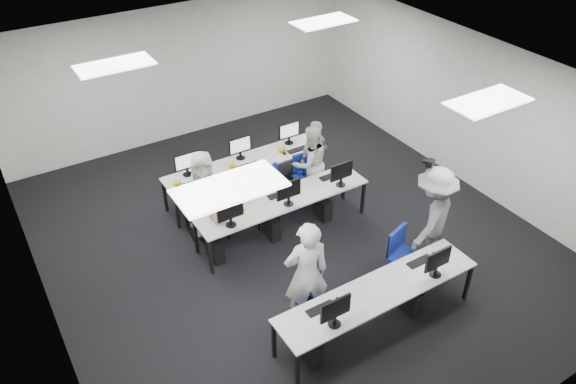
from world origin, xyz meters
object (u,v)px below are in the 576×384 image
chair_0 (310,311)px  chair_4 (307,186)px  chair_3 (261,206)px  student_2 (204,194)px  chair_1 (404,267)px  photographer (432,217)px  chair_5 (200,220)px  chair_6 (260,193)px  desk_mid (283,201)px  student_0 (306,274)px  student_1 (310,163)px  student_3 (314,156)px  desk_front (379,293)px  chair_7 (307,177)px  chair_2 (210,222)px

chair_0 → chair_4: size_ratio=0.94×
chair_3 → student_2: 1.14m
chair_1 → photographer: (0.67, 0.20, 0.59)m
chair_4 → chair_5: chair_4 is taller
chair_6 → desk_mid: bearing=-107.8°
student_0 → photographer: same height
student_1 → student_3: 0.30m
desk_front → student_1: bearing=72.8°
chair_1 → chair_6: (-0.95, 2.97, 0.00)m
desk_front → photographer: photographer is taller
student_0 → student_3: 3.48m
desk_front → chair_4: bearing=73.9°
chair_0 → student_3: student_3 is taller
desk_front → photographer: (1.65, 0.70, 0.22)m
chair_3 → chair_5: size_ratio=1.13×
chair_0 → desk_front: bearing=-13.0°
chair_7 → student_2: bearing=-173.9°
student_3 → photographer: (0.41, -2.78, 0.16)m
student_1 → photographer: bearing=107.9°
chair_3 → photographer: 3.08m
chair_5 → chair_6: chair_6 is taller
desk_front → chair_5: 3.63m
desk_mid → chair_1: bearing=-65.0°
desk_front → desk_mid: same height
desk_front → chair_1: size_ratio=3.26×
chair_1 → chair_0: bearing=161.0°
chair_7 → student_1: size_ratio=0.59×
student_3 → photographer: bearing=-104.9°
desk_front → chair_6: chair_6 is taller
chair_7 → desk_front: bearing=-105.4°
chair_4 → student_3: size_ratio=0.62×
student_1 → student_3: bearing=-134.2°
chair_3 → student_1: (1.16, 0.15, 0.45)m
student_0 → student_2: 2.72m
chair_4 → student_2: (-2.08, 0.11, 0.52)m
student_0 → photographer: (2.45, 0.04, 0.00)m
desk_front → chair_3: 3.15m
chair_3 → student_2: student_2 is taller
chair_3 → photographer: bearing=-57.8°
chair_5 → student_0: (0.47, -2.72, 0.63)m
desk_front → chair_7: (1.11, 3.52, -0.40)m
chair_7 → photographer: size_ratio=0.50×
chair_0 → chair_6: size_ratio=0.88×
student_1 → student_2: size_ratio=0.94×
chair_6 → chair_7: chair_6 is taller
chair_1 → chair_3: chair_1 is taller
chair_1 → student_2: bearing=109.0°
chair_2 → student_1: student_1 is taller
chair_0 → student_2: student_2 is taller
chair_4 → student_3: student_3 is taller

